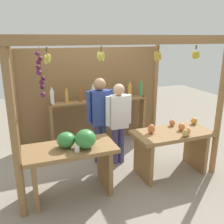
# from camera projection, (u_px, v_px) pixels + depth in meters

# --- Properties ---
(ground_plane) EXTENTS (12.00, 12.00, 0.00)m
(ground_plane) POSITION_uv_depth(u_px,v_px,m) (108.00, 161.00, 4.68)
(ground_plane) COLOR gray
(ground_plane) RESTS_ON ground
(market_stall) EXTENTS (3.21, 2.13, 2.27)m
(market_stall) POSITION_uv_depth(u_px,v_px,m) (99.00, 87.00, 4.70)
(market_stall) COLOR olive
(market_stall) RESTS_ON ground
(fruit_counter_left) EXTENTS (1.30, 0.64, 1.02)m
(fruit_counter_left) POSITION_uv_depth(u_px,v_px,m) (73.00, 155.00, 3.53)
(fruit_counter_left) COLOR olive
(fruit_counter_left) RESTS_ON ground
(fruit_counter_right) EXTENTS (1.30, 0.64, 0.90)m
(fruit_counter_right) POSITION_uv_depth(u_px,v_px,m) (172.00, 142.00, 4.13)
(fruit_counter_right) COLOR olive
(fruit_counter_right) RESTS_ON ground
(bottle_shelf_unit) EXTENTS (2.06, 0.22, 1.35)m
(bottle_shelf_unit) POSITION_uv_depth(u_px,v_px,m) (100.00, 108.00, 5.15)
(bottle_shelf_unit) COLOR olive
(bottle_shelf_unit) RESTS_ON ground
(vendor_man) EXTENTS (0.48, 0.21, 1.57)m
(vendor_man) POSITION_uv_depth(u_px,v_px,m) (100.00, 114.00, 4.39)
(vendor_man) COLOR navy
(vendor_man) RESTS_ON ground
(vendor_woman) EXTENTS (0.48, 0.20, 1.48)m
(vendor_woman) POSITION_uv_depth(u_px,v_px,m) (119.00, 118.00, 4.37)
(vendor_woman) COLOR #43417D
(vendor_woman) RESTS_ON ground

